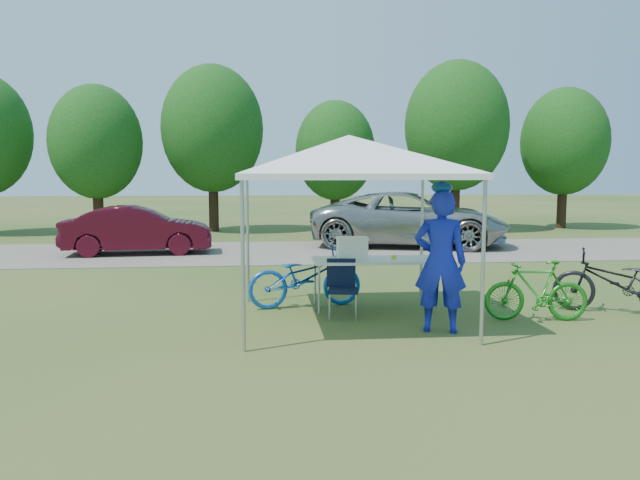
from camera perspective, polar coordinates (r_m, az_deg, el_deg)
The scene contains 14 objects.
ground at distance 9.37m, azimuth 2.56°, elevation -7.33°, with size 100.00×100.00×0.00m, color #2D5119.
gravel_strip at distance 17.21m, azimuth -1.16°, elevation -1.07°, with size 24.00×5.00×0.02m, color gray.
canopy at distance 9.12m, azimuth 2.64°, elevation 9.09°, with size 4.53×4.53×3.00m.
treeline at distance 23.12m, azimuth -3.07°, elevation 9.54°, with size 24.89×4.28×6.30m.
folding_table at distance 10.04m, azimuth 5.04°, elevation -1.96°, with size 1.98×0.82×0.81m.
folding_chair at distance 9.53m, azimuth 2.03°, elevation -3.94°, with size 0.50×0.52×0.87m.
cooler at distance 9.95m, azimuth 2.96°, elevation -0.73°, with size 0.49×0.33×0.35m.
ice_cream_cup at distance 10.04m, azimuth 6.79°, elevation -1.55°, with size 0.08×0.08×0.06m, color #CBE535.
cyclist at distance 8.69m, azimuth 10.94°, elevation -1.95°, with size 0.71×0.47×1.96m, color #1722BB.
bike_blue at distance 10.18m, azimuth -1.36°, elevation -3.39°, with size 0.66×1.88×0.99m, color blue.
bike_green at distance 9.78m, azimuth 19.17°, elevation -4.39°, with size 0.43×1.51×0.91m, color #1E821C.
bike_dark at distance 10.73m, azimuth 25.56°, elevation -3.50°, with size 0.66×1.89×0.99m, color black.
minivan at distance 18.57m, azimuth 8.15°, elevation 1.92°, with size 2.65×5.75×1.60m, color #A5A6A1.
sedan at distance 17.33m, azimuth -16.33°, elevation 0.89°, with size 1.35×3.87×1.28m, color #480C1A.
Camera 1 is at (-1.28, -9.02, 2.20)m, focal length 35.00 mm.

